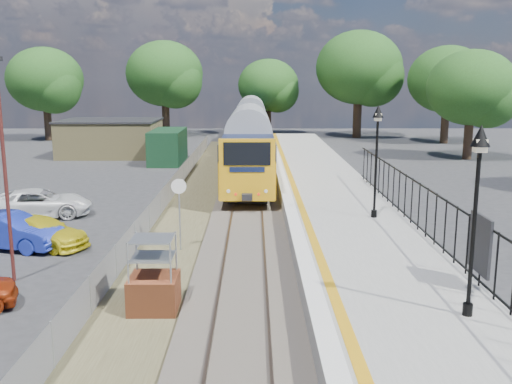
{
  "coord_description": "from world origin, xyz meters",
  "views": [
    {
      "loc": [
        0.36,
        -16.92,
        6.5
      ],
      "look_at": [
        0.41,
        5.81,
        2.0
      ],
      "focal_mm": 40.0,
      "sensor_mm": 36.0,
      "label": 1
    }
  ],
  "objects_px": {
    "car_blue": "(10,231)",
    "speed_sign": "(179,202)",
    "victorian_lamp_south": "(478,177)",
    "victorian_lamp_north": "(377,135)",
    "carpark_lamp": "(4,157)",
    "brick_plinth": "(153,276)",
    "train": "(250,130)",
    "car_white": "(39,203)",
    "car_yellow": "(41,232)"
  },
  "relations": [
    {
      "from": "victorian_lamp_south",
      "to": "carpark_lamp",
      "type": "relative_size",
      "value": 0.64
    },
    {
      "from": "victorian_lamp_south",
      "to": "car_yellow",
      "type": "xyz_separation_m",
      "value": [
        -13.56,
        8.8,
        -3.71
      ]
    },
    {
      "from": "victorian_lamp_north",
      "to": "car_blue",
      "type": "height_order",
      "value": "victorian_lamp_north"
    },
    {
      "from": "victorian_lamp_south",
      "to": "car_yellow",
      "type": "relative_size",
      "value": 1.13
    },
    {
      "from": "carpark_lamp",
      "to": "car_yellow",
      "type": "bearing_deg",
      "value": 97.61
    },
    {
      "from": "victorian_lamp_south",
      "to": "victorian_lamp_north",
      "type": "xyz_separation_m",
      "value": [
        -0.2,
        10.0,
        0.0
      ]
    },
    {
      "from": "brick_plinth",
      "to": "speed_sign",
      "type": "distance_m",
      "value": 5.84
    },
    {
      "from": "carpark_lamp",
      "to": "victorian_lamp_north",
      "type": "bearing_deg",
      "value": 21.71
    },
    {
      "from": "car_blue",
      "to": "car_yellow",
      "type": "xyz_separation_m",
      "value": [
        1.11,
        0.24,
        -0.11
      ]
    },
    {
      "from": "victorian_lamp_north",
      "to": "speed_sign",
      "type": "height_order",
      "value": "victorian_lamp_north"
    },
    {
      "from": "victorian_lamp_south",
      "to": "carpark_lamp",
      "type": "height_order",
      "value": "carpark_lamp"
    },
    {
      "from": "brick_plinth",
      "to": "train",
      "type": "bearing_deg",
      "value": 85.53
    },
    {
      "from": "train",
      "to": "carpark_lamp",
      "type": "relative_size",
      "value": 5.67
    },
    {
      "from": "victorian_lamp_south",
      "to": "car_blue",
      "type": "relative_size",
      "value": 1.08
    },
    {
      "from": "victorian_lamp_north",
      "to": "car_white",
      "type": "xyz_separation_m",
      "value": [
        -15.29,
        3.74,
        -3.62
      ]
    },
    {
      "from": "car_yellow",
      "to": "car_white",
      "type": "distance_m",
      "value": 5.3
    },
    {
      "from": "car_white",
      "to": "brick_plinth",
      "type": "bearing_deg",
      "value": -158.95
    },
    {
      "from": "train",
      "to": "brick_plinth",
      "type": "xyz_separation_m",
      "value": [
        -2.5,
        -31.97,
        -1.29
      ]
    },
    {
      "from": "brick_plinth",
      "to": "speed_sign",
      "type": "relative_size",
      "value": 0.78
    },
    {
      "from": "car_blue",
      "to": "speed_sign",
      "type": "bearing_deg",
      "value": -78.37
    },
    {
      "from": "speed_sign",
      "to": "car_white",
      "type": "distance_m",
      "value": 9.42
    },
    {
      "from": "car_blue",
      "to": "brick_plinth",
      "type": "bearing_deg",
      "value": -117.68
    },
    {
      "from": "carpark_lamp",
      "to": "car_white",
      "type": "relative_size",
      "value": 1.47
    },
    {
      "from": "victorian_lamp_south",
      "to": "train",
      "type": "distance_m",
      "value": 34.86
    },
    {
      "from": "train",
      "to": "victorian_lamp_north",
      "type": "bearing_deg",
      "value": -77.73
    },
    {
      "from": "brick_plinth",
      "to": "speed_sign",
      "type": "height_order",
      "value": "speed_sign"
    },
    {
      "from": "victorian_lamp_north",
      "to": "car_blue",
      "type": "xyz_separation_m",
      "value": [
        -14.48,
        -1.44,
        -3.6
      ]
    },
    {
      "from": "car_yellow",
      "to": "brick_plinth",
      "type": "bearing_deg",
      "value": -115.32
    },
    {
      "from": "brick_plinth",
      "to": "car_yellow",
      "type": "xyz_separation_m",
      "value": [
        -5.56,
        6.41,
        -0.47
      ]
    },
    {
      "from": "victorian_lamp_north",
      "to": "victorian_lamp_south",
      "type": "bearing_deg",
      "value": -88.85
    },
    {
      "from": "brick_plinth",
      "to": "car_white",
      "type": "height_order",
      "value": "brick_plinth"
    },
    {
      "from": "car_blue",
      "to": "carpark_lamp",
      "type": "bearing_deg",
      "value": -140.95
    },
    {
      "from": "victorian_lamp_south",
      "to": "car_yellow",
      "type": "height_order",
      "value": "victorian_lamp_south"
    },
    {
      "from": "victorian_lamp_north",
      "to": "carpark_lamp",
      "type": "distance_m",
      "value": 13.82
    },
    {
      "from": "victorian_lamp_south",
      "to": "train",
      "type": "relative_size",
      "value": 0.11
    },
    {
      "from": "carpark_lamp",
      "to": "brick_plinth",
      "type": "bearing_deg",
      "value": -26.34
    },
    {
      "from": "carpark_lamp",
      "to": "car_yellow",
      "type": "distance_m",
      "value": 5.28
    },
    {
      "from": "victorian_lamp_south",
      "to": "victorian_lamp_north",
      "type": "distance_m",
      "value": 10.0
    },
    {
      "from": "victorian_lamp_north",
      "to": "train",
      "type": "relative_size",
      "value": 0.11
    },
    {
      "from": "brick_plinth",
      "to": "car_yellow",
      "type": "relative_size",
      "value": 0.54
    },
    {
      "from": "brick_plinth",
      "to": "carpark_lamp",
      "type": "xyz_separation_m",
      "value": [
        -5.04,
        2.5,
        3.04
      ]
    },
    {
      "from": "speed_sign",
      "to": "victorian_lamp_south",
      "type": "bearing_deg",
      "value": -52.89
    },
    {
      "from": "train",
      "to": "victorian_lamp_south",
      "type": "bearing_deg",
      "value": -80.91
    },
    {
      "from": "brick_plinth",
      "to": "carpark_lamp",
      "type": "height_order",
      "value": "carpark_lamp"
    },
    {
      "from": "carpark_lamp",
      "to": "car_white",
      "type": "distance_m",
      "value": 9.8
    },
    {
      "from": "speed_sign",
      "to": "car_yellow",
      "type": "bearing_deg",
      "value": 166.13
    },
    {
      "from": "carpark_lamp",
      "to": "victorian_lamp_south",
      "type": "bearing_deg",
      "value": -20.54
    },
    {
      "from": "train",
      "to": "car_white",
      "type": "xyz_separation_m",
      "value": [
        -9.99,
        -20.63,
        -1.66
      ]
    },
    {
      "from": "victorian_lamp_south",
      "to": "speed_sign",
      "type": "relative_size",
      "value": 1.62
    },
    {
      "from": "train",
      "to": "car_blue",
      "type": "xyz_separation_m",
      "value": [
        -9.18,
        -25.8,
        -1.64
      ]
    }
  ]
}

